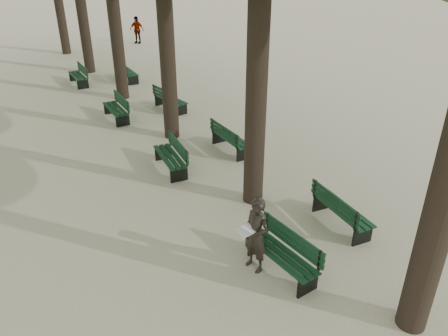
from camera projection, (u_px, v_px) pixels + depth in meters
ground at (277, 287)px, 8.73m from camera, size 120.00×120.00×0.00m
bench_left_0 at (281, 261)px, 9.04m from camera, size 0.68×1.83×0.92m
bench_left_1 at (170, 162)px, 13.09m from camera, size 0.80×1.86×0.92m
bench_left_2 at (116, 113)px, 16.77m from camera, size 0.63×1.82×0.92m
bench_left_3 at (78, 79)px, 20.86m from camera, size 0.60×1.81×0.92m
bench_right_0 at (341, 216)px, 10.51m from camera, size 0.79×1.86×0.92m
bench_right_1 at (231, 143)px, 14.27m from camera, size 0.61×1.81×0.92m
bench_right_2 at (171, 103)px, 17.76m from camera, size 0.80×1.86×0.92m
bench_right_3 at (128, 75)px, 21.46m from camera, size 0.64×1.82×0.92m
man_with_map at (256, 235)px, 8.87m from camera, size 0.67×0.73×1.69m
pedestrian_c at (137, 30)px, 29.04m from camera, size 0.92×1.01×1.74m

